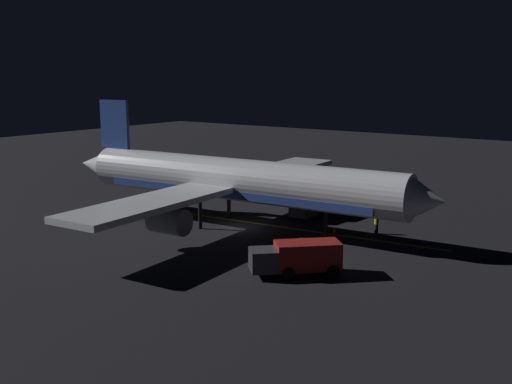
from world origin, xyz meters
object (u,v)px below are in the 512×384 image
catering_truck (319,203)px  ground_crew_worker (377,224)px  baggage_truck (299,258)px  traffic_cone_near_right (334,230)px  traffic_cone_near_left (262,266)px  airliner (232,181)px

catering_truck → ground_crew_worker: 8.13m
baggage_truck → traffic_cone_near_right: (-11.75, -3.63, -0.98)m
ground_crew_worker → traffic_cone_near_right: size_ratio=3.16×
baggage_truck → traffic_cone_near_left: (0.53, -2.73, -0.98)m
catering_truck → baggage_truck: bearing=25.9°
traffic_cone_near_right → baggage_truck: bearing=17.2°
catering_truck → traffic_cone_near_left: (17.08, 5.30, -1.02)m
ground_crew_worker → airliner: bearing=-66.0°
baggage_truck → catering_truck: (-16.55, -8.03, 0.05)m
airliner → catering_truck: airliner is taller
baggage_truck → traffic_cone_near_left: size_ratio=10.74×
catering_truck → traffic_cone_near_left: 17.91m
ground_crew_worker → traffic_cone_near_left: (14.12, -2.26, -0.64)m
airliner → baggage_truck: size_ratio=6.57×
traffic_cone_near_right → airliner: bearing=-68.4°
baggage_truck → catering_truck: bearing=-154.1°
traffic_cone_near_left → airliner: bearing=-132.7°
airliner → ground_crew_worker: bearing=114.0°
airliner → traffic_cone_near_right: bearing=111.6°
airliner → catering_truck: 9.73m
ground_crew_worker → baggage_truck: bearing=2.0°
ground_crew_worker → catering_truck: bearing=-111.4°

